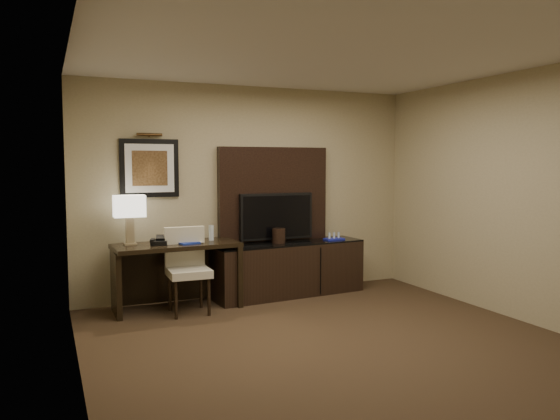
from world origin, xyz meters
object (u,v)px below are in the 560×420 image
water_bottle (211,233)px  ice_bucket (279,236)px  desk_phone (159,241)px  desk (177,276)px  credenza (288,268)px  tv (276,216)px  table_lamp (130,221)px  minibar_tray (334,236)px  desk_chair (189,272)px

water_bottle → ice_bucket: 0.90m
desk_phone → desk: bearing=29.4°
credenza → water_bottle: bearing=176.7°
tv → table_lamp: bearing=-176.2°
desk_phone → ice_bucket: 1.55m
table_lamp → minibar_tray: 2.67m
ice_bucket → tv: bearing=78.3°
table_lamp → ice_bucket: bearing=-1.0°
credenza → desk_chair: (-1.40, -0.37, 0.14)m
desk → credenza: (1.48, 0.10, -0.04)m
credenza → desk_chair: size_ratio=2.08×
desk → tv: size_ratio=1.45×
water_bottle → minibar_tray: water_bottle is taller
desk_chair → table_lamp: table_lamp is taller
credenza → desk_phone: bearing=-179.7°
water_bottle → minibar_tray: size_ratio=0.72×
desk → credenza: size_ratio=0.72×
desk → desk_phone: bearing=-170.6°
desk_chair → desk_phone: bearing=143.8°
tv → desk_phone: size_ratio=5.50×
desk_phone → water_bottle: water_bottle is taller
desk → table_lamp: table_lamp is taller
tv → desk_phone: bearing=-169.7°
desk_chair → ice_bucket: 1.34m
desk_phone → credenza: bearing=21.8°
desk → desk_chair: (0.08, -0.27, 0.10)m
desk_chair → ice_bucket: desk_chair is taller
table_lamp → water_bottle: 0.97m
desk → desk_chair: desk_chair is taller
minibar_tray → desk_chair: bearing=-170.8°
desk_chair → table_lamp: size_ratio=1.79×
ice_bucket → desk_phone: bearing=-175.3°
tv → desk_chair: 1.49m
desk_chair → minibar_tray: bearing=10.6°
credenza → table_lamp: bearing=175.0°
table_lamp → desk_phone: bearing=-27.9°
credenza → minibar_tray: (0.66, -0.03, 0.39)m
tv → table_lamp: 1.89m
desk_chair → table_lamp: 0.90m
desk → water_bottle: size_ratio=7.84×
desk → water_bottle: water_bottle is taller
desk_chair → table_lamp: bearing=148.6°
desk_chair → water_bottle: 0.63m
tv → water_bottle: (-0.93, -0.16, -0.15)m
ice_bucket → desk: bearing=-176.5°
water_bottle → table_lamp: bearing=177.7°
water_bottle → credenza: bearing=1.3°
ice_bucket → credenza: bearing=7.6°
credenza → minibar_tray: bearing=-7.4°
tv → table_lamp: tv is taller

